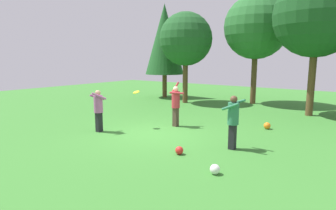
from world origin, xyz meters
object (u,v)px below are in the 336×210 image
object	(u,v)px
tree_center	(256,27)
person_catcher	(98,107)
ball_white	(215,169)
ball_orange	(267,126)
tree_far_left	(165,40)
person_thrower	(176,103)
frisbee	(136,92)
tree_left	(186,39)
person_bystander	(233,118)
tree_right	(317,15)
ball_red	(179,150)

from	to	relation	value
tree_center	person_catcher	bearing A→B (deg)	-102.68
ball_white	person_catcher	bearing A→B (deg)	169.35
ball_orange	ball_white	distance (m)	5.34
ball_white	tree_far_left	size ratio (longest dim) A/B	0.04
person_catcher	ball_orange	bearing A→B (deg)	-21.44
person_catcher	ball_white	world-z (taller)	person_catcher
person_thrower	person_catcher	distance (m)	3.13
person_thrower	frisbee	size ratio (longest dim) A/B	5.68
person_thrower	frisbee	xyz separation A→B (m)	(-1.15, -1.15, 0.46)
tree_left	person_bystander	bearing A→B (deg)	-48.26
tree_far_left	person_bystander	bearing A→B (deg)	-43.16
tree_right	frisbee	bearing A→B (deg)	-126.79
tree_far_left	person_thrower	bearing A→B (deg)	-50.10
ball_orange	tree_left	world-z (taller)	tree_left
ball_red	tree_right	distance (m)	10.09
ball_white	tree_far_left	world-z (taller)	tree_far_left
person_thrower	ball_red	xyz separation A→B (m)	(2.11, -2.85, -0.89)
ball_white	tree_right	distance (m)	10.51
frisbee	tree_left	bearing A→B (deg)	106.81
frisbee	ball_red	distance (m)	3.92
person_thrower	tree_far_left	distance (m)	9.69
ball_orange	ball_red	xyz separation A→B (m)	(-1.15, -4.64, -0.01)
ball_orange	ball_white	size ratio (longest dim) A/B	1.08
frisbee	ball_orange	xyz separation A→B (m)	(4.41, 2.94, -1.33)
ball_orange	tree_left	xyz separation A→B (m)	(-6.48, 3.92, 3.88)
tree_right	ball_orange	bearing A→B (deg)	-101.51
ball_white	frisbee	bearing A→B (deg)	153.49
ball_white	tree_center	size ratio (longest dim) A/B	0.04
frisbee	tree_left	distance (m)	7.61
tree_center	tree_far_left	bearing A→B (deg)	-171.88
person_catcher	tree_far_left	world-z (taller)	tree_far_left
tree_left	tree_far_left	distance (m)	2.96
ball_red	tree_left	xyz separation A→B (m)	(-5.33, 8.56, 3.89)
frisbee	ball_orange	size ratio (longest dim) A/B	1.21
person_bystander	ball_red	xyz separation A→B (m)	(-1.05, -1.40, -0.88)
ball_orange	ball_white	world-z (taller)	ball_orange
person_catcher	tree_left	bearing A→B (deg)	37.98
person_catcher	tree_far_left	size ratio (longest dim) A/B	0.24
person_bystander	frisbee	world-z (taller)	person_bystander
person_thrower	person_catcher	xyz separation A→B (m)	(-1.89, -2.50, -0.05)
ball_orange	frisbee	bearing A→B (deg)	-146.27
ball_red	tree_right	xyz separation A→B (m)	(1.97, 8.69, 4.73)
ball_white	tree_far_left	xyz separation A→B (m)	(-9.50, 10.56, 4.05)
person_bystander	ball_orange	size ratio (longest dim) A/B	6.24
frisbee	tree_far_left	distance (m)	9.82
tree_center	tree_far_left	world-z (taller)	tree_center
ball_red	person_thrower	bearing A→B (deg)	126.53
tree_left	frisbee	bearing A→B (deg)	-73.19
person_catcher	tree_left	size ratio (longest dim) A/B	0.28
person_thrower	tree_right	world-z (taller)	tree_right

